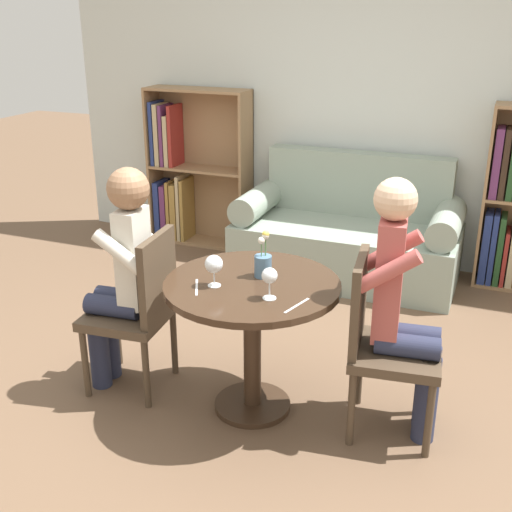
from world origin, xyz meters
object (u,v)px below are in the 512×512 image
(bookshelf_left, at_px, (188,173))
(chair_right, at_px, (381,339))
(person_left, at_px, (122,273))
(wine_glass_left, at_px, (214,265))
(wine_glass_right, at_px, (270,277))
(chair_left, at_px, (140,306))
(flower_vase, at_px, (263,262))
(person_right, at_px, (403,306))
(couch, at_px, (348,237))

(bookshelf_left, height_order, chair_right, bookshelf_left)
(bookshelf_left, bearing_deg, person_left, -70.61)
(wine_glass_left, bearing_deg, wine_glass_right, -6.76)
(chair_left, height_order, flower_vase, flower_vase)
(chair_right, relative_size, person_right, 0.70)
(chair_left, relative_size, flower_vase, 3.76)
(flower_vase, bearing_deg, bookshelf_left, 125.84)
(wine_glass_right, xyz_separation_m, flower_vase, (-0.12, 0.23, -0.03))
(wine_glass_right, bearing_deg, couch, 93.93)
(couch, bearing_deg, flower_vase, -89.31)
(chair_right, bearing_deg, bookshelf_left, 37.95)
(couch, relative_size, person_left, 1.35)
(wine_glass_right, bearing_deg, chair_right, 24.56)
(person_left, height_order, person_right, person_right)
(person_right, xyz_separation_m, flower_vase, (-0.70, -0.01, 0.12))
(bookshelf_left, height_order, person_right, bookshelf_left)
(person_left, xyz_separation_m, person_right, (1.44, 0.15, -0.00))
(wine_glass_left, xyz_separation_m, wine_glass_right, (0.30, -0.04, 0.00))
(bookshelf_left, height_order, wine_glass_left, bookshelf_left)
(person_left, distance_m, wine_glass_left, 0.59)
(chair_left, bearing_deg, person_right, 90.49)
(flower_vase, bearing_deg, chair_left, -169.22)
(bookshelf_left, xyz_separation_m, wine_glass_left, (1.36, -2.33, 0.21))
(couch, height_order, wine_glass_left, couch)
(bookshelf_left, bearing_deg, flower_vase, -54.16)
(person_right, bearing_deg, chair_right, 94.82)
(wine_glass_right, bearing_deg, flower_vase, 117.66)
(chair_right, bearing_deg, person_right, -85.18)
(couch, relative_size, wine_glass_right, 11.04)
(chair_right, xyz_separation_m, wine_glass_right, (-0.49, -0.22, 0.33))
(chair_right, relative_size, flower_vase, 3.76)
(bookshelf_left, distance_m, wine_glass_right, 2.90)
(chair_left, bearing_deg, wine_glass_right, 76.94)
(couch, xyz_separation_m, wine_glass_right, (0.14, -2.10, 0.52))
(chair_left, distance_m, chair_right, 1.27)
(chair_right, relative_size, wine_glass_right, 5.92)
(wine_glass_left, bearing_deg, chair_right, 13.45)
(bookshelf_left, xyz_separation_m, chair_left, (0.89, -2.26, -0.12))
(chair_left, xyz_separation_m, wine_glass_left, (0.48, -0.07, 0.33))
(chair_right, distance_m, flower_vase, 0.68)
(chair_right, height_order, person_right, person_right)
(bookshelf_left, relative_size, chair_left, 1.50)
(wine_glass_left, bearing_deg, person_right, 13.30)
(person_right, bearing_deg, couch, 14.05)
(bookshelf_left, height_order, flower_vase, bookshelf_left)
(couch, height_order, chair_left, couch)
(person_left, bearing_deg, couch, 155.06)
(wine_glass_left, relative_size, wine_glass_right, 1.04)
(bookshelf_left, height_order, wine_glass_right, bookshelf_left)
(chair_left, relative_size, person_right, 0.70)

